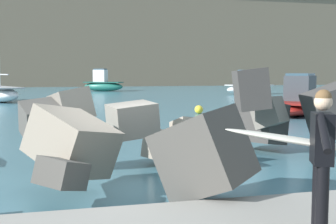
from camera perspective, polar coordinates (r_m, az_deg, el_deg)
The scene contains 9 objects.
ground_plane at distance 8.61m, azimuth -4.58°, elevation -9.74°, with size 400.00×400.00×0.00m, color #42707F.
breakwater_jetty at distance 9.51m, azimuth 0.24°, elevation -1.87°, with size 31.14×6.11×2.51m.
surfer_with_board at distance 5.65m, azimuth 18.53°, elevation -4.69°, with size 2.07×1.50×1.78m.
boat_mid_left at distance 43.41m, azimuth 10.29°, elevation 3.19°, with size 5.05×2.61×2.35m.
boat_mid_right at distance 49.96m, azimuth -8.34°, elevation 3.54°, with size 4.75×3.79×2.49m.
boat_far_left at distance 24.04m, azimuth 16.70°, elevation 1.24°, with size 5.84×6.03×2.11m.
mooring_buoy_inner at distance 23.39m, azimuth 3.96°, elevation 0.32°, with size 0.44×0.44×0.44m.
mooring_buoy_middle at distance 32.24m, azimuth -12.15°, elevation 1.57°, with size 0.44×0.44×0.44m.
headland_bluff at distance 84.34m, azimuth -11.72°, elevation 8.87°, with size 87.41×39.79×15.36m.
Camera 1 is at (-1.35, -8.21, 2.23)m, focal length 47.65 mm.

